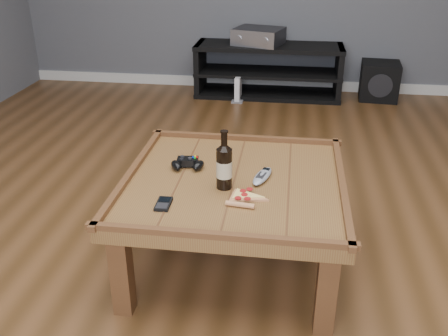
# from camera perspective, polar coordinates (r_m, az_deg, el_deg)

# --- Properties ---
(ground) EXTENTS (6.00, 6.00, 0.00)m
(ground) POSITION_cam_1_polar(r_m,az_deg,el_deg) (2.53, 1.10, -10.49)
(ground) COLOR #432A13
(ground) RESTS_ON ground
(baseboard) EXTENTS (5.00, 0.02, 0.10)m
(baseboard) POSITION_cam_1_polar(r_m,az_deg,el_deg) (5.22, 5.15, 9.58)
(baseboard) COLOR silver
(baseboard) RESTS_ON ground
(coffee_table) EXTENTS (1.03, 1.03, 0.48)m
(coffee_table) POSITION_cam_1_polar(r_m,az_deg,el_deg) (2.32, 1.18, -2.66)
(coffee_table) COLOR brown
(coffee_table) RESTS_ON ground
(media_console) EXTENTS (1.40, 0.45, 0.50)m
(media_console) POSITION_cam_1_polar(r_m,az_deg,el_deg) (4.94, 5.07, 11.00)
(media_console) COLOR black
(media_console) RESTS_ON ground
(beer_bottle) EXTENTS (0.07, 0.07, 0.27)m
(beer_bottle) POSITION_cam_1_polar(r_m,az_deg,el_deg) (2.18, 0.02, 0.31)
(beer_bottle) COLOR black
(beer_bottle) RESTS_ON coffee_table
(game_controller) EXTENTS (0.18, 0.13, 0.05)m
(game_controller) POSITION_cam_1_polar(r_m,az_deg,el_deg) (2.40, -4.19, 0.51)
(game_controller) COLOR black
(game_controller) RESTS_ON coffee_table
(pizza_slice) EXTENTS (0.16, 0.23, 0.02)m
(pizza_slice) POSITION_cam_1_polar(r_m,az_deg,el_deg) (2.13, 2.27, -3.40)
(pizza_slice) COLOR tan
(pizza_slice) RESTS_ON coffee_table
(smartphone) EXTENTS (0.06, 0.11, 0.01)m
(smartphone) POSITION_cam_1_polar(r_m,az_deg,el_deg) (2.10, -6.93, -4.08)
(smartphone) COLOR black
(smartphone) RESTS_ON coffee_table
(remote_control) EXTENTS (0.11, 0.20, 0.03)m
(remote_control) POSITION_cam_1_polar(r_m,az_deg,el_deg) (2.30, 4.41, -0.91)
(remote_control) COLOR gray
(remote_control) RESTS_ON coffee_table
(av_receiver) EXTENTS (0.51, 0.46, 0.15)m
(av_receiver) POSITION_cam_1_polar(r_m,az_deg,el_deg) (4.87, 3.96, 14.79)
(av_receiver) COLOR black
(av_receiver) RESTS_ON media_console
(subwoofer) EXTENTS (0.38, 0.38, 0.35)m
(subwoofer) POSITION_cam_1_polar(r_m,az_deg,el_deg) (5.07, 17.32, 9.49)
(subwoofer) COLOR black
(subwoofer) RESTS_ON ground
(game_console) EXTENTS (0.11, 0.19, 0.24)m
(game_console) POSITION_cam_1_polar(r_m,az_deg,el_deg) (4.80, 1.63, 8.93)
(game_console) COLOR slate
(game_console) RESTS_ON ground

